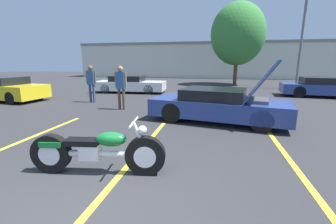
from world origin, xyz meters
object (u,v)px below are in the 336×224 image
(tree_background, at_px, (238,34))
(motorcycle, at_px, (97,151))
(show_car_hood_open, at_px, (219,105))
(light_pole, at_px, (304,31))
(spectator_by_show_car, at_px, (121,84))
(spectator_near_motorcycle, at_px, (91,80))
(parked_car_left_row, at_px, (7,89))
(parked_car_mid_row, at_px, (130,84))
(parked_car_right_row, at_px, (323,87))

(tree_background, relative_size, motorcycle, 2.83)
(show_car_hood_open, bearing_deg, light_pole, 72.65)
(spectator_by_show_car, bearing_deg, tree_background, 65.22)
(motorcycle, distance_m, spectator_by_show_car, 5.74)
(spectator_near_motorcycle, xyz_separation_m, spectator_by_show_car, (2.15, -1.33, 0.00))
(motorcycle, relative_size, spectator_by_show_car, 1.33)
(tree_background, distance_m, parked_car_left_row, 17.11)
(parked_car_mid_row, relative_size, spectator_by_show_car, 2.55)
(motorcycle, height_order, parked_car_left_row, parked_car_left_row)
(parked_car_left_row, height_order, spectator_by_show_car, spectator_by_show_car)
(light_pole, height_order, parked_car_right_row, light_pole)
(tree_background, height_order, show_car_hood_open, tree_background)
(tree_background, height_order, spectator_near_motorcycle, tree_background)
(light_pole, bearing_deg, spectator_near_motorcycle, -144.50)
(motorcycle, bearing_deg, parked_car_mid_row, 99.86)
(parked_car_mid_row, xyz_separation_m, parked_car_left_row, (-5.15, -4.35, 0.05))
(light_pole, xyz_separation_m, spectator_near_motorcycle, (-12.19, -8.70, -3.06))
(parked_car_mid_row, height_order, spectator_near_motorcycle, spectator_near_motorcycle)
(tree_background, xyz_separation_m, spectator_near_motorcycle, (-7.73, -10.77, -3.22))
(parked_car_mid_row, bearing_deg, spectator_by_show_car, -75.53)
(show_car_hood_open, bearing_deg, parked_car_mid_row, 142.60)
(spectator_near_motorcycle, bearing_deg, parked_car_left_row, -175.31)
(show_car_hood_open, distance_m, parked_car_mid_row, 8.61)
(parked_car_mid_row, bearing_deg, parked_car_right_row, -1.04)
(light_pole, distance_m, parked_car_left_row, 19.50)
(light_pole, relative_size, parked_car_left_row, 1.82)
(parked_car_left_row, height_order, spectator_near_motorcycle, spectator_near_motorcycle)
(tree_background, xyz_separation_m, parked_car_mid_row, (-7.27, -6.81, -3.78))
(tree_background, xyz_separation_m, show_car_hood_open, (-1.54, -13.24, -3.75))
(parked_car_mid_row, relative_size, spectator_near_motorcycle, 2.56)
(motorcycle, distance_m, parked_car_left_row, 10.76)
(spectator_near_motorcycle, bearing_deg, tree_background, 54.33)
(spectator_by_show_car, bearing_deg, motorcycle, -71.05)
(light_pole, relative_size, parked_car_right_row, 1.64)
(show_car_hood_open, height_order, spectator_near_motorcycle, show_car_hood_open)
(parked_car_left_row, distance_m, spectator_by_show_car, 6.92)
(parked_car_mid_row, bearing_deg, motorcycle, -74.88)
(spectator_near_motorcycle, height_order, spectator_by_show_car, spectator_by_show_car)
(show_car_hood_open, bearing_deg, tree_background, 94.25)
(spectator_by_show_car, bearing_deg, parked_car_left_row, 172.13)
(parked_car_left_row, xyz_separation_m, spectator_near_motorcycle, (4.69, 0.39, 0.51))
(motorcycle, bearing_deg, show_car_hood_open, 54.27)
(parked_car_right_row, bearing_deg, motorcycle, -120.29)
(show_car_hood_open, bearing_deg, spectator_by_show_car, 175.16)
(motorcycle, xyz_separation_m, parked_car_mid_row, (-3.54, 10.68, 0.11))
(light_pole, bearing_deg, show_car_hood_open, -118.26)
(motorcycle, bearing_deg, parked_car_right_row, 45.25)
(tree_background, relative_size, show_car_hood_open, 1.46)
(show_car_hood_open, distance_m, spectator_by_show_car, 4.24)
(parked_car_right_row, height_order, parked_car_mid_row, parked_car_right_row)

